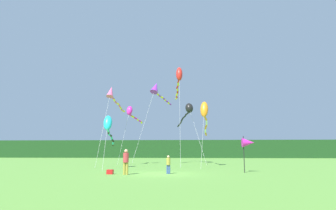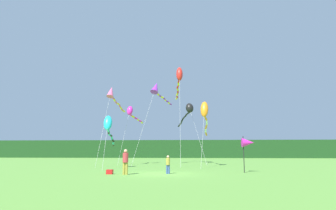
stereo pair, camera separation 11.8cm
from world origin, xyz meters
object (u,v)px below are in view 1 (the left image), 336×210
(kite_orange, at_px, (205,113))
(kite_magenta, at_px, (131,112))
(person_child, at_px, (168,164))
(kite_red, at_px, (179,77))
(kite_rainbow, at_px, (112,95))
(kite_black, at_px, (188,110))
(person_adult, at_px, (126,160))
(banner_flag_pole, at_px, (248,143))
(kite_cyan, at_px, (109,127))
(kite_purple, at_px, (156,89))
(cooler_box, at_px, (110,172))

(kite_orange, bearing_deg, kite_magenta, 155.67)
(person_child, xyz_separation_m, kite_magenta, (-5.42, 13.34, 5.46))
(kite_red, bearing_deg, kite_rainbow, -164.97)
(person_child, distance_m, kite_magenta, 15.39)
(kite_magenta, xyz_separation_m, kite_rainbow, (-1.51, -3.14, 1.61))
(person_child, bearing_deg, kite_black, 84.96)
(person_adult, height_order, kite_black, kite_black)
(banner_flag_pole, bearing_deg, kite_orange, 108.80)
(person_adult, xyz_separation_m, kite_cyan, (-3.37, 7.57, 2.88))
(kite_cyan, bearing_deg, kite_black, 53.27)
(kite_rainbow, bearing_deg, person_adult, -69.90)
(person_adult, xyz_separation_m, kite_orange, (6.04, 10.41, 4.60))
(person_child, height_order, kite_purple, kite_purple)
(kite_rainbow, distance_m, kite_purple, 5.46)
(kite_black, bearing_deg, kite_red, -102.40)
(kite_purple, bearing_deg, person_child, -79.84)
(kite_red, xyz_separation_m, kite_orange, (2.74, -2.73, -4.65))
(kite_cyan, relative_size, kite_black, 0.88)
(kite_magenta, bearing_deg, cooler_box, -84.28)
(kite_rainbow, bearing_deg, kite_red, 15.03)
(cooler_box, distance_m, banner_flag_pole, 10.34)
(kite_magenta, xyz_separation_m, kite_cyan, (-0.80, -6.73, -2.33))
(kite_cyan, xyz_separation_m, kite_purple, (3.91, 6.25, 5.08))
(banner_flag_pole, relative_size, kite_magenta, 0.39)
(banner_flag_pole, xyz_separation_m, kite_magenta, (-11.33, 11.90, 3.98))
(kite_cyan, height_order, kite_rainbow, kite_rainbow)
(kite_orange, bearing_deg, kite_red, 135.13)
(kite_orange, distance_m, kite_purple, 7.30)
(kite_red, relative_size, kite_black, 1.05)
(kite_red, bearing_deg, kite_cyan, -140.10)
(kite_magenta, bearing_deg, kite_black, 27.51)
(cooler_box, height_order, kite_rainbow, kite_rainbow)
(person_child, bearing_deg, cooler_box, -172.11)
(cooler_box, height_order, kite_cyan, kite_cyan)
(kite_cyan, xyz_separation_m, kite_rainbow, (-0.72, 3.59, 3.94))
(person_child, bearing_deg, kite_orange, 71.34)
(kite_cyan, bearing_deg, kite_magenta, 83.25)
(kite_rainbow, bearing_deg, kite_magenta, 64.27)
(cooler_box, relative_size, kite_purple, 0.04)
(kite_red, relative_size, kite_purple, 1.15)
(cooler_box, xyz_separation_m, kite_cyan, (-2.19, 7.17, 3.68))
(kite_magenta, bearing_deg, person_child, -67.89)
(kite_black, bearing_deg, kite_cyan, -126.73)
(kite_purple, bearing_deg, kite_magenta, 171.30)
(person_adult, relative_size, kite_purple, 0.17)
(kite_cyan, height_order, kite_purple, kite_purple)
(banner_flag_pole, height_order, kite_cyan, kite_cyan)
(person_adult, bearing_deg, kite_rainbow, 110.10)
(person_child, relative_size, kite_purple, 0.13)
(person_adult, bearing_deg, cooler_box, 160.85)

